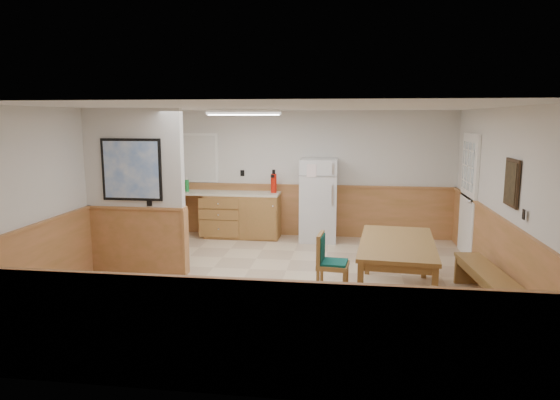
# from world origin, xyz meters

# --- Properties ---
(ground) EXTENTS (6.00, 6.00, 0.00)m
(ground) POSITION_xyz_m (0.00, 0.00, 0.00)
(ground) COLOR beige
(ground) RESTS_ON ground
(ceiling) EXTENTS (6.00, 6.00, 0.02)m
(ceiling) POSITION_xyz_m (0.00, 0.00, 2.50)
(ceiling) COLOR white
(ceiling) RESTS_ON back_wall
(back_wall) EXTENTS (6.00, 0.02, 2.50)m
(back_wall) POSITION_xyz_m (0.00, 3.00, 1.25)
(back_wall) COLOR silver
(back_wall) RESTS_ON ground
(right_wall) EXTENTS (0.02, 6.00, 2.50)m
(right_wall) POSITION_xyz_m (3.00, 0.00, 1.25)
(right_wall) COLOR silver
(right_wall) RESTS_ON ground
(left_wall) EXTENTS (0.02, 6.00, 2.50)m
(left_wall) POSITION_xyz_m (-3.00, 0.00, 1.25)
(left_wall) COLOR silver
(left_wall) RESTS_ON ground
(wainscot_back) EXTENTS (6.00, 0.04, 1.00)m
(wainscot_back) POSITION_xyz_m (0.00, 2.98, 0.50)
(wainscot_back) COLOR #C47A4E
(wainscot_back) RESTS_ON ground
(wainscot_right) EXTENTS (0.04, 6.00, 1.00)m
(wainscot_right) POSITION_xyz_m (2.98, 0.00, 0.50)
(wainscot_right) COLOR #C47A4E
(wainscot_right) RESTS_ON ground
(wainscot_left) EXTENTS (0.04, 6.00, 1.00)m
(wainscot_left) POSITION_xyz_m (-2.98, 0.00, 0.50)
(wainscot_left) COLOR #C47A4E
(wainscot_left) RESTS_ON ground
(partition_wall) EXTENTS (1.50, 0.20, 2.50)m
(partition_wall) POSITION_xyz_m (-2.25, 0.19, 1.23)
(partition_wall) COLOR silver
(partition_wall) RESTS_ON ground
(kitchen_counter) EXTENTS (2.20, 0.61, 1.00)m
(kitchen_counter) POSITION_xyz_m (-1.21, 2.68, 0.46)
(kitchen_counter) COLOR #966135
(kitchen_counter) RESTS_ON ground
(exterior_door) EXTENTS (0.07, 1.02, 2.15)m
(exterior_door) POSITION_xyz_m (2.96, 1.90, 1.05)
(exterior_door) COLOR white
(exterior_door) RESTS_ON ground
(kitchen_window) EXTENTS (0.80, 0.04, 1.00)m
(kitchen_window) POSITION_xyz_m (-2.10, 2.98, 1.55)
(kitchen_window) COLOR white
(kitchen_window) RESTS_ON back_wall
(wall_painting) EXTENTS (0.04, 0.50, 0.60)m
(wall_painting) POSITION_xyz_m (2.97, -0.30, 1.55)
(wall_painting) COLOR #2F2012
(wall_painting) RESTS_ON right_wall
(fluorescent_fixture) EXTENTS (1.20, 0.30, 0.09)m
(fluorescent_fixture) POSITION_xyz_m (-0.80, 1.30, 2.45)
(fluorescent_fixture) COLOR white
(fluorescent_fixture) RESTS_ON ceiling
(refrigerator) EXTENTS (0.71, 0.73, 1.58)m
(refrigerator) POSITION_xyz_m (0.37, 2.63, 0.79)
(refrigerator) COLOR silver
(refrigerator) RESTS_ON ground
(dining_table) EXTENTS (1.11, 1.98, 0.75)m
(dining_table) POSITION_xyz_m (1.58, -0.34, 0.66)
(dining_table) COLOR olive
(dining_table) RESTS_ON ground
(dining_bench) EXTENTS (0.48, 1.62, 0.45)m
(dining_bench) POSITION_xyz_m (2.70, -0.41, 0.34)
(dining_bench) COLOR olive
(dining_bench) RESTS_ON ground
(dining_chair) EXTENTS (0.59, 0.44, 0.85)m
(dining_chair) POSITION_xyz_m (0.67, -0.43, 0.50)
(dining_chair) COLOR olive
(dining_chair) RESTS_ON ground
(fire_extinguisher) EXTENTS (0.14, 0.14, 0.46)m
(fire_extinguisher) POSITION_xyz_m (-0.52, 2.73, 1.10)
(fire_extinguisher) COLOR red
(fire_extinguisher) RESTS_ON kitchen_counter
(soap_bottle) EXTENTS (0.08, 0.08, 0.24)m
(soap_bottle) POSITION_xyz_m (-2.26, 2.65, 1.02)
(soap_bottle) COLOR #1A923A
(soap_bottle) RESTS_ON kitchen_counter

